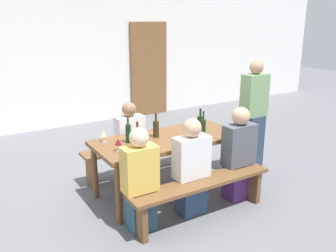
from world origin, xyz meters
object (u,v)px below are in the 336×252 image
bench_far (142,150)px  wine_bottle_3 (200,123)px  wooden_door (149,70)px  bench_near (202,189)px  seated_guest_near_0 (140,183)px  seated_guest_near_2 (239,156)px  standing_host (253,121)px  wine_bottle_4 (128,133)px  wine_bottle_0 (203,127)px  seated_guest_far_0 (130,145)px  wine_bottle_2 (156,129)px  seated_guest_near_1 (191,170)px  wine_bottle_1 (138,139)px  tasting_table (168,144)px  wine_glass_1 (118,142)px  wine_glass_0 (103,134)px

bench_far → wine_bottle_3: size_ratio=5.71×
wooden_door → wine_bottle_3: (-1.22, -3.62, -0.19)m
bench_near → bench_far: 1.43m
bench_far → seated_guest_near_0: size_ratio=1.54×
seated_guest_near_2 → standing_host: 0.82m
wine_bottle_4 → seated_guest_near_2: size_ratio=0.26×
bench_near → wine_bottle_0: size_ratio=5.59×
seated_guest_far_0 → wine_bottle_2: bearing=16.1°
bench_far → wine_bottle_4: wine_bottle_4 is taller
seated_guest_near_0 → seated_guest_near_1: size_ratio=1.00×
wine_bottle_1 → wine_bottle_2: (0.38, 0.24, -0.00)m
wine_bottle_0 → seated_guest_near_0: (-1.11, -0.41, -0.32)m
seated_guest_near_1 → tasting_table: bearing=-4.0°
seated_guest_near_1 → seated_guest_near_2: (0.70, 0.00, 0.02)m
wine_bottle_3 → seated_guest_near_2: seated_guest_near_2 is taller
wooden_door → wine_bottle_4: size_ratio=6.87×
tasting_table → wine_bottle_1: size_ratio=5.90×
wooden_door → bench_near: wooden_door is taller
wine_bottle_3 → bench_far: bearing=124.0°
seated_guest_far_0 → standing_host: (1.56, -0.69, 0.27)m
seated_guest_near_0 → seated_guest_near_1: seated_guest_near_0 is taller
seated_guest_near_1 → seated_guest_far_0: 1.15m
seated_guest_near_2 → seated_guest_far_0: 1.46m
wine_bottle_2 → seated_guest_near_2: size_ratio=0.26×
bench_near → seated_guest_near_0: (-0.69, 0.15, 0.19)m
wine_bottle_3 → tasting_table: bearing=179.3°
wine_bottle_3 → seated_guest_near_2: bearing=-72.5°
seated_guest_far_0 → standing_host: bearing=66.1°
wine_bottle_1 → seated_guest_near_1: seated_guest_near_1 is taller
wine_bottle_0 → wine_bottle_2: bearing=155.5°
wine_bottle_0 → seated_guest_far_0: seated_guest_far_0 is taller
wine_bottle_3 → wine_bottle_4: 0.99m
seated_guest_near_0 → wine_bottle_2: bearing=-40.8°
wooden_door → wine_bottle_0: size_ratio=6.71×
bench_far → seated_guest_near_1: bearing=-91.8°
bench_near → wine_bottle_0: 0.87m
wine_glass_1 → seated_guest_near_0: size_ratio=0.13×
wooden_door → wine_bottle_0: bearing=-108.8°
bench_far → wine_bottle_3: wine_bottle_3 is taller
wine_bottle_1 → wine_glass_1: 0.23m
wine_glass_0 → standing_host: (2.05, -0.40, -0.05)m
bench_near → wine_bottle_2: 0.97m
wooden_door → wine_glass_0: wooden_door is taller
wine_bottle_0 → standing_host: standing_host is taller
seated_guest_near_1 → wine_glass_1: bearing=56.0°
wine_bottle_0 → standing_host: bearing=1.7°
tasting_table → bench_far: bearing=90.0°
wine_glass_0 → bench_near: bearing=-53.2°
wine_bottle_0 → wine_bottle_3: wine_bottle_0 is taller
wine_glass_1 → seated_guest_far_0: seated_guest_far_0 is taller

